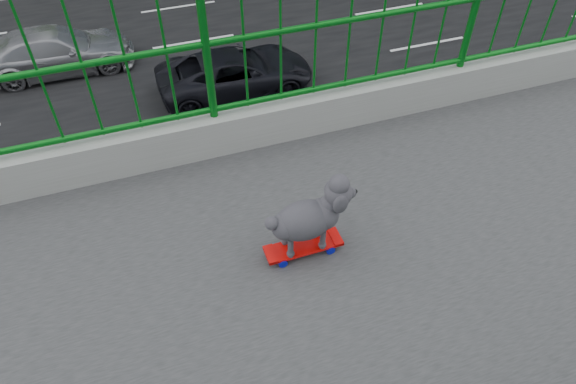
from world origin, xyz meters
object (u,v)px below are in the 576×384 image
(poodle, at_px, (309,216))
(car_0, at_px, (453,177))
(skateboard, at_px, (303,247))
(car_3, at_px, (56,51))
(car_2, at_px, (235,73))

(poodle, bearing_deg, car_0, 132.75)
(skateboard, relative_size, car_0, 0.12)
(skateboard, height_order, car_3, skateboard)
(skateboard, height_order, car_0, skateboard)
(car_0, relative_size, car_2, 0.78)
(poodle, height_order, car_0, poodle)
(poodle, distance_m, car_0, 10.78)
(skateboard, bearing_deg, car_2, 168.99)
(skateboard, xyz_separation_m, car_2, (-12.13, 2.40, -6.37))
(car_3, bearing_deg, poodle, -169.23)
(skateboard, distance_m, car_3, 16.84)
(car_0, distance_m, car_2, 7.48)
(skateboard, xyz_separation_m, poodle, (0.00, 0.03, 0.26))
(skateboard, height_order, car_2, skateboard)
(skateboard, bearing_deg, car_0, 132.62)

